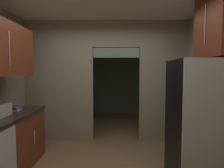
# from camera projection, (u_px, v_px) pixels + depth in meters

# --- Properties ---
(kitchen_partition) EXTENTS (3.60, 0.12, 2.68)m
(kitchen_partition) POSITION_uv_depth(u_px,v_px,m) (103.00, 78.00, 4.27)
(kitchen_partition) COLOR gray
(kitchen_partition) RESTS_ON ground
(adjoining_room_shell) EXTENTS (3.60, 2.84, 2.68)m
(adjoining_room_shell) POSITION_uv_depth(u_px,v_px,m) (109.00, 78.00, 6.22)
(adjoining_room_shell) COLOR slate
(adjoining_room_shell) RESTS_ON ground
(refrigerator) EXTENTS (0.74, 0.80, 1.71)m
(refrigerator) POSITION_uv_depth(u_px,v_px,m) (200.00, 123.00, 2.60)
(refrigerator) COLOR black
(refrigerator) RESTS_ON ground
(lower_cabinet_run) EXTENTS (0.68, 1.76, 0.91)m
(lower_cabinet_run) POSITION_uv_depth(u_px,v_px,m) (0.00, 147.00, 2.76)
(lower_cabinet_run) COLOR maroon
(lower_cabinet_run) RESTS_ON ground
(dishwasher) EXTENTS (0.02, 0.56, 0.85)m
(dishwasher) POSITION_uv_depth(u_px,v_px,m) (3.00, 167.00, 2.27)
(dishwasher) COLOR #B7BABC
(dishwasher) RESTS_ON ground
(upper_cabinet_fridgeside) EXTENTS (0.36, 0.81, 0.91)m
(upper_cabinet_fridgeside) POSITION_uv_depth(u_px,v_px,m) (218.00, 24.00, 2.61)
(upper_cabinet_fridgeside) COLOR maroon
(book_stack) EXTENTS (0.14, 0.17, 0.06)m
(book_stack) POSITION_uv_depth(u_px,v_px,m) (16.00, 109.00, 3.14)
(book_stack) COLOR beige
(book_stack) RESTS_ON lower_cabinet_run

